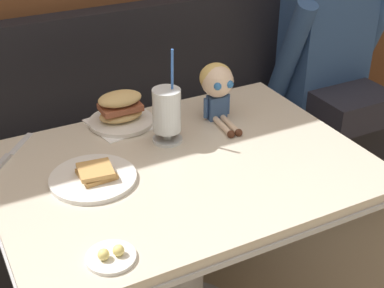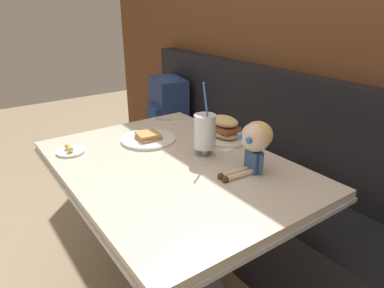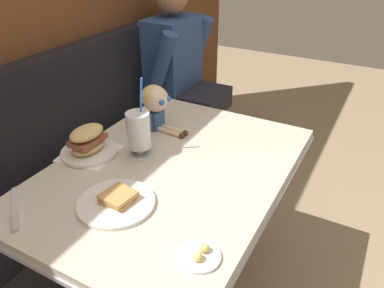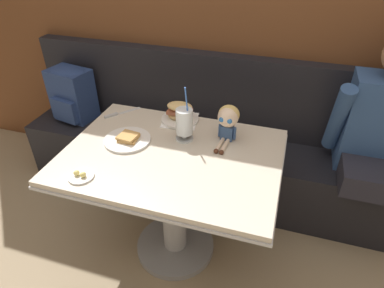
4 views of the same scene
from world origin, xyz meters
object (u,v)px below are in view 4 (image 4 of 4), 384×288
Objects in this scene: toast_plate at (128,139)px; butter_saucer at (81,176)px; sandwich_plate at (180,114)px; milkshake_glass at (184,123)px; butter_knife at (116,114)px; diner_patron at (380,128)px; seated_doll at (228,119)px; backpack at (71,92)px.

toast_plate is 0.34m from butter_saucer.
sandwich_plate is 1.90× the size of butter_saucer.
milkshake_glass is 0.51m from butter_knife.
diner_patron is (1.51, 0.31, -0.00)m from butter_knife.
butter_knife is at bearing 174.75° from seated_doll.
butter_knife is at bearing 129.10° from toast_plate.
seated_doll is at bearing -17.32° from backpack.
milkshake_glass reaches higher than butter_knife.
sandwich_plate is (-0.09, 0.18, -0.05)m from milkshake_glass.
milkshake_glass is 2.63× the size of butter_saucer.
diner_patron reaches higher than butter_knife.
diner_patron reaches higher than sandwich_plate.
milkshake_glass reaches higher than toast_plate.
seated_doll is (0.31, -0.11, 0.08)m from sandwich_plate.
sandwich_plate is 1.03× the size of seated_doll.
toast_plate is at bearing -158.93° from milkshake_glass.
milkshake_glass is 0.39× the size of diner_patron.
milkshake_glass reaches higher than seated_doll.
diner_patron reaches higher than butter_saucer.
milkshake_glass is 1.15m from backpack.
diner_patron is at bearing 22.52° from toast_plate.
backpack is at bearing 126.96° from butter_saucer.
sandwich_plate is at bearing 159.47° from seated_doll.
seated_doll is at bearing 41.61° from butter_saucer.
backpack is 2.07m from diner_patron.
milkshake_glass is 0.23m from seated_doll.
diner_patron is at bearing 22.91° from milkshake_glass.
sandwich_plate is at bearing 7.40° from butter_knife.
sandwich_plate reaches higher than butter_knife.
sandwich_plate reaches higher than backpack.
butter_saucer is 0.15× the size of diner_patron.
butter_knife is (-0.48, 0.13, -0.09)m from milkshake_glass.
milkshake_glass is 0.78× the size of backpack.
butter_knife is (-0.12, 0.58, -0.00)m from butter_saucer.
butter_knife is at bearing 164.90° from milkshake_glass.
seated_doll is 0.55× the size of backpack.
sandwich_plate is at bearing -167.16° from diner_patron.
toast_plate is 1.10× the size of sandwich_plate.
milkshake_glass is 1.61× the size of butter_knife.
seated_doll reaches higher than backpack.
sandwich_plate is at bearing 66.74° from butter_saucer.
butter_knife is (-0.19, 0.24, -0.01)m from toast_plate.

